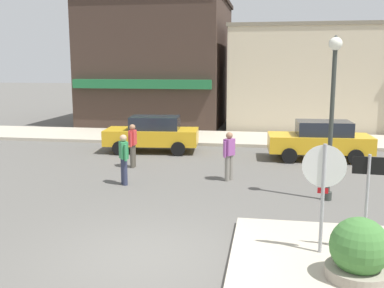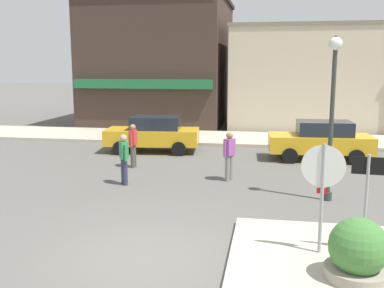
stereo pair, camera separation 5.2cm
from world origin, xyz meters
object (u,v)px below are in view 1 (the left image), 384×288
object	(u,v)px
stop_sign	(323,184)
pedestrian_crossing_far	(229,155)
parked_car_nearest	(153,133)
planter	(359,255)
one_way_sign	(367,194)
pedestrian_kerb_side	(133,144)
parked_car_second	(320,140)
pedestrian_crossing_near	(124,158)
lamp_post	(333,95)

from	to	relation	value
stop_sign	pedestrian_crossing_far	world-z (taller)	stop_sign
parked_car_nearest	planter	bearing A→B (deg)	-59.79
one_way_sign	planter	distance (m)	1.43
one_way_sign	pedestrian_kerb_side	xyz separation A→B (m)	(-6.80, 6.97, -0.46)
one_way_sign	parked_car_nearest	xyz separation A→B (m)	(-6.84, 10.04, -0.52)
planter	parked_car_second	size ratio (longest dim) A/B	0.30
pedestrian_crossing_near	pedestrian_crossing_far	size ratio (longest dim) A/B	1.00
lamp_post	pedestrian_crossing_far	size ratio (longest dim) A/B	2.82
lamp_post	pedestrian_kerb_side	world-z (taller)	lamp_post
lamp_post	parked_car_second	world-z (taller)	lamp_post
stop_sign	one_way_sign	world-z (taller)	stop_sign
lamp_post	pedestrian_kerb_side	distance (m)	7.56
lamp_post	pedestrian_kerb_side	size ratio (longest dim) A/B	2.82
parked_car_nearest	parked_car_second	xyz separation A→B (m)	(7.02, -0.49, 0.00)
stop_sign	parked_car_nearest	distance (m)	11.84
stop_sign	pedestrian_crossing_far	xyz separation A→B (m)	(-2.28, 5.78, -0.65)
stop_sign	pedestrian_kerb_side	world-z (taller)	stop_sign
stop_sign	pedestrian_crossing_far	bearing A→B (deg)	111.57
lamp_post	stop_sign	bearing A→B (deg)	-98.96
stop_sign	planter	xyz separation A→B (m)	(0.52, -1.02, -0.96)
pedestrian_crossing_near	one_way_sign	bearing A→B (deg)	-35.76
pedestrian_crossing_near	parked_car_second	bearing A→B (deg)	37.27
stop_sign	parked_car_nearest	bearing A→B (deg)	120.53
pedestrian_crossing_far	one_way_sign	bearing A→B (deg)	-61.02
one_way_sign	pedestrian_kerb_side	bearing A→B (deg)	134.27
one_way_sign	parked_car_second	size ratio (longest dim) A/B	0.51
planter	parked_car_second	distance (m)	10.72
one_way_sign	lamp_post	size ratio (longest dim) A/B	0.46
parked_car_nearest	parked_car_second	distance (m)	7.04
lamp_post	planter	bearing A→B (deg)	-91.42
planter	pedestrian_crossing_far	bearing A→B (deg)	112.40
one_way_sign	pedestrian_crossing_near	bearing A→B (deg)	144.24
pedestrian_crossing_far	parked_car_nearest	bearing A→B (deg)	130.20
stop_sign	pedestrian_kerb_side	bearing A→B (deg)	129.95
parked_car_second	pedestrian_kerb_side	world-z (taller)	pedestrian_kerb_side
lamp_post	parked_car_second	xyz separation A→B (m)	(0.38, 5.61, -2.15)
stop_sign	pedestrian_kerb_side	xyz separation A→B (m)	(-5.96, 7.11, -0.65)
one_way_sign	lamp_post	bearing A→B (deg)	92.81
pedestrian_crossing_near	stop_sign	bearing A→B (deg)	-40.54
planter	stop_sign	bearing A→B (deg)	116.91
lamp_post	parked_car_second	bearing A→B (deg)	86.16
one_way_sign	parked_car_nearest	distance (m)	12.16
pedestrian_kerb_side	parked_car_nearest	bearing A→B (deg)	90.80
parked_car_second	stop_sign	bearing A→B (deg)	-96.01
parked_car_nearest	pedestrian_crossing_far	world-z (taller)	pedestrian_crossing_far
pedestrian_kerb_side	one_way_sign	bearing A→B (deg)	-45.73
lamp_post	pedestrian_crossing_far	world-z (taller)	lamp_post
lamp_post	parked_car_nearest	distance (m)	9.27
one_way_sign	parked_car_nearest	bearing A→B (deg)	124.27
planter	pedestrian_kerb_side	xyz separation A→B (m)	(-6.48, 8.13, 0.31)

